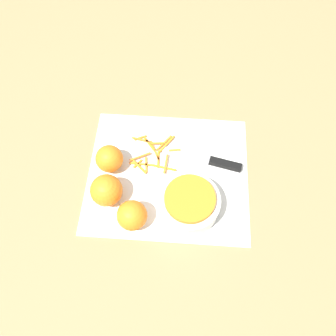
# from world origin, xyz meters

# --- Properties ---
(ground_plane) EXTENTS (4.00, 4.00, 0.00)m
(ground_plane) POSITION_xyz_m (0.00, 0.00, 0.00)
(ground_plane) COLOR #9E754C
(cutting_board) EXTENTS (0.42, 0.37, 0.01)m
(cutting_board) POSITION_xyz_m (0.00, 0.00, 0.00)
(cutting_board) COLOR silver
(cutting_board) RESTS_ON ground_plane
(bowl_speckled) EXTENTS (0.15, 0.15, 0.07)m
(bowl_speckled) POSITION_xyz_m (-0.06, 0.09, 0.04)
(bowl_speckled) COLOR silver
(bowl_speckled) RESTS_ON cutting_board
(knife) EXTENTS (0.22, 0.07, 0.02)m
(knife) POSITION_xyz_m (-0.13, -0.04, 0.01)
(knife) COLOR black
(knife) RESTS_ON cutting_board
(orange_left) EXTENTS (0.07, 0.07, 0.07)m
(orange_left) POSITION_xyz_m (0.15, -0.01, 0.04)
(orange_left) COLOR orange
(orange_left) RESTS_ON cutting_board
(orange_right) EXTENTS (0.07, 0.07, 0.07)m
(orange_right) POSITION_xyz_m (0.08, 0.14, 0.04)
(orange_right) COLOR orange
(orange_right) RESTS_ON cutting_board
(orange_back) EXTENTS (0.08, 0.08, 0.08)m
(orange_back) POSITION_xyz_m (0.15, 0.08, 0.05)
(orange_back) COLOR orange
(orange_back) RESTS_ON cutting_board
(peel_pile) EXTENTS (0.14, 0.13, 0.01)m
(peel_pile) POSITION_xyz_m (0.05, -0.05, 0.01)
(peel_pile) COLOR orange
(peel_pile) RESTS_ON cutting_board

